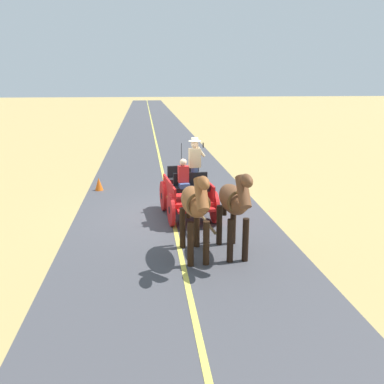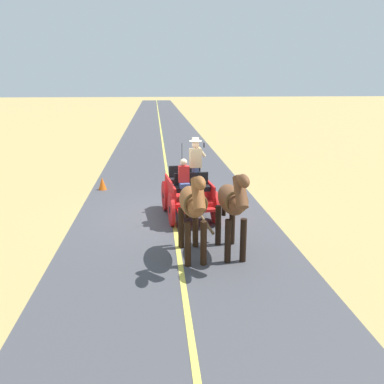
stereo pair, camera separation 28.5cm
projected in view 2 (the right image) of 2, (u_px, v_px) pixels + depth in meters
name	position (u px, v px, depth m)	size (l,w,h in m)	color
ground_plane	(173.00, 215.00, 13.00)	(200.00, 200.00, 0.00)	tan
road_surface	(173.00, 215.00, 13.00)	(6.03, 160.00, 0.01)	#424247
road_centre_stripe	(173.00, 215.00, 12.99)	(0.12, 160.00, 0.00)	#DBCC4C
horse_drawn_carriage	(189.00, 191.00, 12.61)	(1.65, 4.52, 2.50)	red
horse_near_side	(232.00, 202.00, 9.69)	(0.64, 2.13, 2.21)	brown
horse_off_side	(193.00, 205.00, 9.52)	(0.67, 2.14, 2.21)	brown
traffic_cone	(102.00, 183.00, 15.95)	(0.32, 0.32, 0.50)	orange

